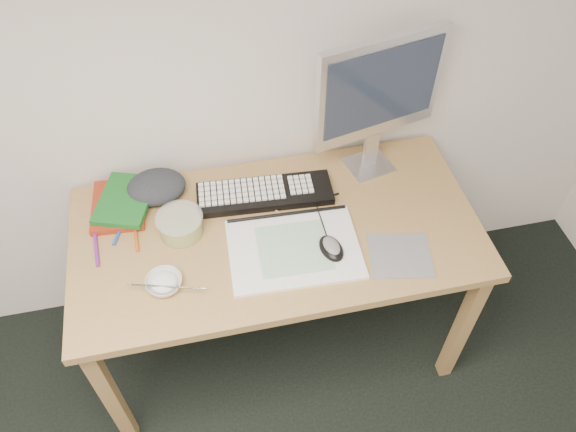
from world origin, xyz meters
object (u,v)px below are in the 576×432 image
Objects in this scene: sketchpad at (294,249)px; rice_bowl at (164,283)px; desk at (277,244)px; keyboard at (265,194)px; monitor at (379,92)px.

sketchpad is 0.43m from rice_bowl.
keyboard is at bearing 93.99° from desk.
sketchpad is at bearing -75.27° from keyboard.
monitor is (0.41, 0.07, 0.33)m from keyboard.
desk is at bearing -82.19° from keyboard.
keyboard is at bearing 103.48° from sketchpad.
rice_bowl reaches higher than desk.
monitor is at bearing 45.27° from sketchpad.
monitor is at bearing 30.33° from desk.
monitor is (0.36, 0.34, 0.34)m from sketchpad.
rice_bowl is at bearing -136.43° from keyboard.
keyboard is (-0.01, 0.16, 0.10)m from desk.
sketchpad is 0.60m from monitor.
monitor is at bearing 26.17° from rice_bowl.
desk is 2.88× the size of keyboard.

